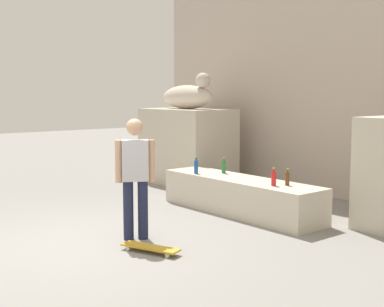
{
  "coord_description": "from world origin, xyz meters",
  "views": [
    {
      "loc": [
        6.18,
        -3.18,
        2.01
      ],
      "look_at": [
        0.09,
        1.78,
        1.1
      ],
      "focal_mm": 48.66,
      "sensor_mm": 36.0,
      "label": 1
    }
  ],
  "objects": [
    {
      "name": "ground_plane",
      "position": [
        0.0,
        0.0,
        0.0
      ],
      "size": [
        40.0,
        40.0,
        0.0
      ],
      "primitive_type": "plane",
      "color": "gray"
    },
    {
      "name": "facade_wall",
      "position": [
        0.0,
        5.48,
        3.22
      ],
      "size": [
        9.67,
        0.6,
        6.43
      ],
      "primitive_type": "cube",
      "color": "#BDADA2",
      "rests_on": "ground_plane"
    },
    {
      "name": "pedestal_left",
      "position": [
        -2.83,
        4.02,
        0.83
      ],
      "size": [
        2.09,
        1.23,
        1.67
      ],
      "primitive_type": "cube",
      "color": "beige",
      "rests_on": "ground_plane"
    },
    {
      "name": "statue_reclining_left",
      "position": [
        -2.8,
        4.02,
        1.95
      ],
      "size": [
        1.6,
        0.57,
        0.78
      ],
      "rotation": [
        0.0,
        0.0,
        -0.01
      ],
      "color": "beige",
      "rests_on": "pedestal_left"
    },
    {
      "name": "ledge_block",
      "position": [
        0.0,
        2.89,
        0.3
      ],
      "size": [
        3.14,
        0.79,
        0.59
      ],
      "primitive_type": "cube",
      "color": "beige",
      "rests_on": "ground_plane"
    },
    {
      "name": "skater",
      "position": [
        0.24,
        0.66,
        0.92
      ],
      "size": [
        0.36,
        0.48,
        1.67
      ],
      "rotation": [
        0.0,
        0.0,
        4.17
      ],
      "color": "#1E233F",
      "rests_on": "ground_plane"
    },
    {
      "name": "skateboard",
      "position": [
        0.87,
        0.46,
        0.06
      ],
      "size": [
        0.82,
        0.47,
        0.08
      ],
      "rotation": [
        0.0,
        0.0,
        3.51
      ],
      "color": "gold",
      "rests_on": "ground_plane"
    },
    {
      "name": "bottle_red",
      "position": [
        0.84,
        2.79,
        0.71
      ],
      "size": [
        0.08,
        0.08,
        0.28
      ],
      "color": "red",
      "rests_on": "ledge_block"
    },
    {
      "name": "bottle_green",
      "position": [
        -0.58,
        3.06,
        0.71
      ],
      "size": [
        0.07,
        0.07,
        0.28
      ],
      "color": "#1E722D",
      "rests_on": "ledge_block"
    },
    {
      "name": "bottle_brown",
      "position": [
        0.96,
        2.97,
        0.7
      ],
      "size": [
        0.07,
        0.07,
        0.27
      ],
      "color": "#593314",
      "rests_on": "ledge_block"
    },
    {
      "name": "bottle_blue",
      "position": [
        -0.86,
        2.65,
        0.72
      ],
      "size": [
        0.07,
        0.07,
        0.3
      ],
      "color": "#194C99",
      "rests_on": "ledge_block"
    }
  ]
}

